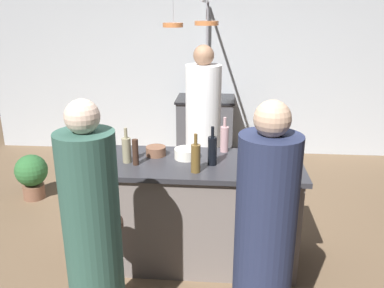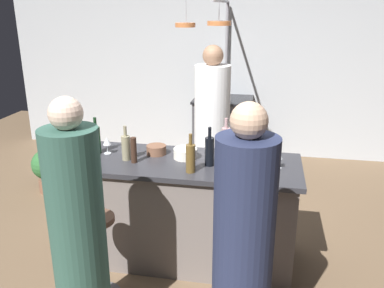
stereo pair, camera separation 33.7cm
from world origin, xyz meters
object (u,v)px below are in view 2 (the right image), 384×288
(bar_stool_right, at_px, (250,271))
(potted_plant, at_px, (48,168))
(stove_range, at_px, (222,129))
(bar_stool_left, at_px, (99,254))
(wine_bottle_rose, at_px, (226,140))
(wine_bottle_white, at_px, (126,147))
(chef, at_px, (212,135))
(mixing_bowl_wooden, at_px, (156,150))
(guest_right, at_px, (243,253))
(wine_glass_by_chef, at_px, (107,142))
(guest_left, at_px, (78,234))
(wine_bottle_dark, at_px, (209,151))
(mixing_bowl_ceramic, at_px, (185,153))
(wine_bottle_amber, at_px, (191,158))
(wine_bottle_red, at_px, (96,139))
(pepper_mill, at_px, (134,150))
(mixing_bowl_steel, at_px, (255,164))
(wine_glass_near_right_guest, at_px, (278,156))

(bar_stool_right, height_order, potted_plant, bar_stool_right)
(stove_range, height_order, bar_stool_left, stove_range)
(wine_bottle_rose, bearing_deg, wine_bottle_white, -157.66)
(chef, xyz_separation_m, mixing_bowl_wooden, (-0.35, -0.91, 0.13))
(guest_right, bearing_deg, bar_stool_right, 83.82)
(guest_right, distance_m, mixing_bowl_wooden, 1.39)
(mixing_bowl_wooden, bearing_deg, guest_right, -53.78)
(bar_stool_right, relative_size, wine_glass_by_chef, 4.66)
(bar_stool_left, bearing_deg, wine_glass_by_chef, 103.98)
(guest_left, relative_size, bar_stool_right, 2.38)
(guest_left, xyz_separation_m, bar_stool_right, (1.06, 0.35, -0.38))
(stove_range, distance_m, wine_glass_by_chef, 2.56)
(bar_stool_left, distance_m, potted_plant, 2.12)
(chef, distance_m, bar_stool_left, 1.81)
(wine_bottle_dark, bearing_deg, mixing_bowl_ceramic, 150.82)
(guest_right, xyz_separation_m, wine_bottle_rose, (-0.24, 1.26, 0.26))
(wine_bottle_amber, bearing_deg, potted_plant, 147.90)
(wine_bottle_red, bearing_deg, wine_bottle_dark, -5.87)
(stove_range, xyz_separation_m, pepper_mill, (-0.43, -2.55, 0.56))
(wine_bottle_white, bearing_deg, wine_bottle_rose, 22.34)
(guest_left, bearing_deg, guest_right, -1.10)
(wine_bottle_red, relative_size, wine_bottle_amber, 1.04)
(wine_bottle_red, distance_m, wine_glass_by_chef, 0.09)
(pepper_mill, distance_m, mixing_bowl_steel, 0.96)
(guest_left, bearing_deg, wine_bottle_rose, 57.91)
(wine_glass_by_chef, bearing_deg, mixing_bowl_wooden, 9.54)
(chef, bearing_deg, mixing_bowl_wooden, -110.77)
(pepper_mill, relative_size, wine_glass_by_chef, 1.44)
(wine_glass_near_right_guest, distance_m, wine_glass_by_chef, 1.42)
(chef, distance_m, wine_glass_by_chef, 1.26)
(bar_stool_right, height_order, wine_bottle_white, wine_bottle_white)
(wine_bottle_red, distance_m, wine_glass_near_right_guest, 1.51)
(pepper_mill, relative_size, mixing_bowl_steel, 0.96)
(bar_stool_right, xyz_separation_m, wine_bottle_rose, (-0.28, 0.89, 0.64))
(bar_stool_left, xyz_separation_m, pepper_mill, (0.12, 0.52, 0.63))
(wine_bottle_dark, bearing_deg, potted_plant, 152.80)
(guest_left, xyz_separation_m, potted_plant, (-1.38, 1.98, -0.45))
(wine_bottle_amber, xyz_separation_m, wine_glass_near_right_guest, (0.65, 0.20, -0.01))
(wine_bottle_white, xyz_separation_m, mixing_bowl_wooden, (0.20, 0.17, -0.07))
(wine_bottle_rose, bearing_deg, wine_bottle_dark, -106.36)
(wine_bottle_white, bearing_deg, potted_plant, 142.42)
(chef, relative_size, wine_glass_by_chef, 11.88)
(pepper_mill, xyz_separation_m, mixing_bowl_wooden, (0.12, 0.22, -0.07))
(bar_stool_left, distance_m, guest_left, 0.51)
(bar_stool_left, xyz_separation_m, wine_bottle_white, (0.04, 0.57, 0.63))
(mixing_bowl_wooden, bearing_deg, wine_glass_by_chef, -170.46)
(guest_right, relative_size, wine_glass_near_right_guest, 11.22)
(wine_bottle_red, distance_m, wine_bottle_white, 0.32)
(wine_bottle_white, bearing_deg, wine_glass_by_chef, 153.24)
(mixing_bowl_ceramic, bearing_deg, wine_bottle_amber, -70.74)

